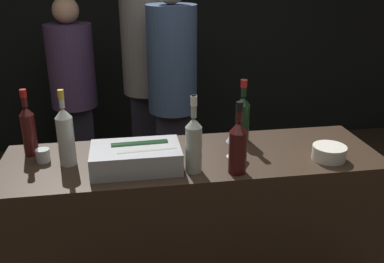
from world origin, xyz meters
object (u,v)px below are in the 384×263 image
object	(u,v)px
person_grey_polo	(147,72)
candle_votive	(43,155)
person_blond_tee	(74,87)
bowl_white	(329,152)
red_wine_bottle_burgundy	(242,116)
red_wine_bottle_tall	(28,128)
red_wine_bottle_black_foil	(238,145)
person_in_hoodie	(172,88)
wine_glass	(235,136)
rose_wine_bottle	(65,135)
white_wine_bottle	(194,142)
ice_bin_with_bottles	(137,157)

from	to	relation	value
person_grey_polo	candle_votive	bearing A→B (deg)	9.12
person_blond_tee	candle_votive	bearing A→B (deg)	-24.55
bowl_white	red_wine_bottle_burgundy	bearing A→B (deg)	139.57
red_wine_bottle_tall	red_wine_bottle_black_foil	xyz separation A→B (m)	(0.96, -0.35, -0.01)
person_in_hoodie	wine_glass	bearing A→B (deg)	16.07
candle_votive	rose_wine_bottle	bearing A→B (deg)	-22.57
red_wine_bottle_burgundy	person_grey_polo	world-z (taller)	person_grey_polo
bowl_white	white_wine_bottle	world-z (taller)	white_wine_bottle
ice_bin_with_bottles	rose_wine_bottle	distance (m)	0.35
bowl_white	rose_wine_bottle	distance (m)	1.26
ice_bin_with_bottles	white_wine_bottle	size ratio (longest dim) A/B	1.14
candle_votive	white_wine_bottle	world-z (taller)	white_wine_bottle
candle_votive	white_wine_bottle	bearing A→B (deg)	-17.34
wine_glass	person_in_hoodie	xyz separation A→B (m)	(-0.17, 1.15, -0.07)
rose_wine_bottle	person_in_hoodie	distance (m)	1.27
bowl_white	white_wine_bottle	size ratio (longest dim) A/B	0.45
person_grey_polo	bowl_white	bearing A→B (deg)	55.56
bowl_white	candle_votive	xyz separation A→B (m)	(-1.37, 0.20, -0.00)
wine_glass	person_grey_polo	bearing A→B (deg)	101.57
red_wine_bottle_burgundy	rose_wine_bottle	world-z (taller)	rose_wine_bottle
candle_votive	red_wine_bottle_black_foil	distance (m)	0.94
wine_glass	red_wine_bottle_tall	size ratio (longest dim) A/B	0.46
candle_votive	white_wine_bottle	size ratio (longest dim) A/B	0.18
bowl_white	red_wine_bottle_burgundy	distance (m)	0.48
bowl_white	candle_votive	distance (m)	1.39
candle_votive	red_wine_bottle_black_foil	xyz separation A→B (m)	(0.89, -0.26, 0.10)
ice_bin_with_bottles	red_wine_bottle_tall	distance (m)	0.57
red_wine_bottle_tall	white_wine_bottle	world-z (taller)	white_wine_bottle
candle_votive	red_wine_bottle_burgundy	xyz separation A→B (m)	(1.02, 0.11, 0.11)
person_grey_polo	person_in_hoodie	bearing A→B (deg)	50.24
person_blond_tee	red_wine_bottle_tall	bearing A→B (deg)	-27.12
rose_wine_bottle	red_wine_bottle_black_foil	size ratio (longest dim) A/B	1.09
red_wine_bottle_burgundy	person_grey_polo	bearing A→B (deg)	106.85
bowl_white	red_wine_bottle_burgundy	xyz separation A→B (m)	(-0.36, 0.30, 0.10)
red_wine_bottle_burgundy	bowl_white	bearing A→B (deg)	-40.43
ice_bin_with_bottles	person_grey_polo	xyz separation A→B (m)	(0.15, 1.64, 0.00)
person_blond_tee	person_grey_polo	xyz separation A→B (m)	(0.61, -0.13, 0.13)
rose_wine_bottle	person_in_hoodie	xyz separation A→B (m)	(0.63, 1.10, -0.10)
person_in_hoodie	person_blond_tee	bearing A→B (deg)	-119.16
bowl_white	person_in_hoodie	world-z (taller)	person_in_hoodie
wine_glass	rose_wine_bottle	bearing A→B (deg)	176.48
white_wine_bottle	person_in_hoodie	size ratio (longest dim) A/B	0.20
ice_bin_with_bottles	person_in_hoodie	xyz separation A→B (m)	(0.31, 1.19, -0.01)
red_wine_bottle_tall	person_blond_tee	distance (m)	1.55
red_wine_bottle_black_foil	person_in_hoodie	world-z (taller)	person_in_hoodie
person_in_hoodie	red_wine_bottle_tall	bearing A→B (deg)	-33.06
red_wine_bottle_black_foil	bowl_white	bearing A→B (deg)	7.73
ice_bin_with_bottles	rose_wine_bottle	size ratio (longest dim) A/B	1.12
red_wine_bottle_burgundy	person_grey_polo	distance (m)	1.45
red_wine_bottle_burgundy	rose_wine_bottle	xyz separation A→B (m)	(-0.89, -0.16, 0.01)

